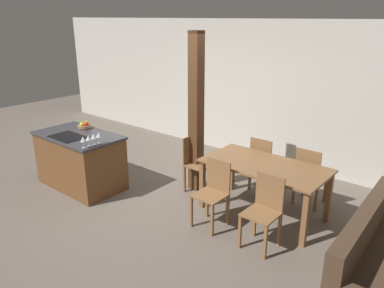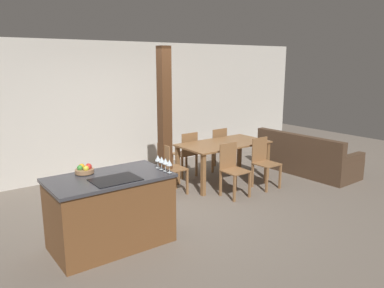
% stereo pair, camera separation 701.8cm
% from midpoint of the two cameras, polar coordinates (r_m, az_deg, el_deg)
% --- Properties ---
extents(ground_plane, '(16.00, 16.00, 0.00)m').
position_cam_midpoint_polar(ground_plane, '(4.98, -38.66, -20.97)').
color(ground_plane, '#665B51').
extents(wall_back, '(11.20, 0.08, 2.70)m').
position_cam_midpoint_polar(wall_back, '(6.91, -39.60, -0.19)').
color(wall_back, beige).
rests_on(wall_back, ground_plane).
extents(kitchen_island, '(1.48, 0.85, 0.92)m').
position_cam_midpoint_polar(kitchen_island, '(4.58, -56.00, -20.21)').
color(kitchen_island, brown).
rests_on(kitchen_island, ground_plane).
extents(fruit_bowl, '(0.24, 0.24, 0.12)m').
position_cam_midpoint_polar(fruit_bowl, '(4.70, -58.37, -13.11)').
color(fruit_bowl, '#99704C').
rests_on(fruit_bowl, kitchen_island).
extents(wine_glass_near, '(0.08, 0.08, 0.17)m').
position_cam_midpoint_polar(wine_glass_near, '(3.83, -49.79, -14.83)').
color(wine_glass_near, silver).
rests_on(wine_glass_near, kitchen_island).
extents(wine_glass_middle, '(0.08, 0.08, 0.17)m').
position_cam_midpoint_polar(wine_glass_middle, '(3.91, -49.49, -14.28)').
color(wine_glass_middle, silver).
rests_on(wine_glass_middle, kitchen_island).
extents(wine_glass_far, '(0.08, 0.08, 0.17)m').
position_cam_midpoint_polar(wine_glass_far, '(3.99, -49.21, -13.74)').
color(wine_glass_far, silver).
rests_on(wine_glass_far, kitchen_island).
extents(wine_glass_end, '(0.08, 0.08, 0.17)m').
position_cam_midpoint_polar(wine_glass_end, '(4.07, -48.93, -13.23)').
color(wine_glass_end, silver).
rests_on(wine_glass_end, kitchen_island).
extents(dining_table, '(1.73, 0.92, 0.77)m').
position_cam_midpoint_polar(dining_table, '(5.30, -21.64, -8.90)').
color(dining_table, brown).
rests_on(dining_table, ground_plane).
extents(dining_chair_near_left, '(0.40, 0.40, 0.92)m').
position_cam_midpoint_polar(dining_chair_near_left, '(4.68, -23.92, -14.43)').
color(dining_chair_near_left, brown).
rests_on(dining_chair_near_left, ground_plane).
extents(dining_chair_near_right, '(0.40, 0.40, 0.92)m').
position_cam_midpoint_polar(dining_chair_near_right, '(4.87, -14.76, -12.64)').
color(dining_chair_near_right, brown).
rests_on(dining_chair_near_right, ground_plane).
extents(dining_chair_far_left, '(0.40, 0.40, 0.92)m').
position_cam_midpoint_polar(dining_chair_far_left, '(5.93, -26.93, -8.99)').
color(dining_chair_far_left, brown).
rests_on(dining_chair_far_left, ground_plane).
extents(dining_chair_far_right, '(0.40, 0.40, 0.92)m').
position_cam_midpoint_polar(dining_chair_far_right, '(6.08, -19.64, -7.81)').
color(dining_chair_far_right, brown).
rests_on(dining_chair_far_right, ground_plane).
extents(dining_chair_head_end, '(0.40, 0.40, 0.92)m').
position_cam_midpoint_polar(dining_chair_head_end, '(5.24, -34.95, -12.74)').
color(dining_chair_head_end, brown).
rests_on(dining_chair_head_end, ground_plane).
extents(couch, '(0.89, 2.08, 0.84)m').
position_cam_midpoint_polar(couch, '(5.66, -1.50, -10.87)').
color(couch, '#473323').
rests_on(couch, ground_plane).
extents(timber_post, '(0.18, 0.18, 2.55)m').
position_cam_midpoint_polar(timber_post, '(5.04, -36.65, -4.40)').
color(timber_post, '#4C2D19').
rests_on(timber_post, ground_plane).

